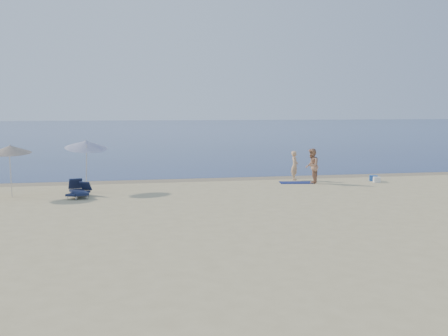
# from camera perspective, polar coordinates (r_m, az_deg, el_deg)

# --- Properties ---
(ground) EXTENTS (160.00, 160.00, 0.00)m
(ground) POSITION_cam_1_polar(r_m,az_deg,el_deg) (13.70, 18.38, -11.04)
(ground) COLOR tan
(ground) RESTS_ON ground
(sea) EXTENTS (240.00, 160.00, 0.01)m
(sea) POSITION_cam_1_polar(r_m,az_deg,el_deg) (111.53, -8.58, 3.95)
(sea) COLOR #0C1C4A
(sea) RESTS_ON ground
(wet_sand_strip) EXTENTS (240.00, 1.60, 0.00)m
(wet_sand_strip) POSITION_cam_1_polar(r_m,az_deg,el_deg) (31.63, 0.36, -1.13)
(wet_sand_strip) COLOR #847254
(wet_sand_strip) RESTS_ON ground
(person_left) EXTENTS (0.61, 0.70, 1.62)m
(person_left) POSITION_cam_1_polar(r_m,az_deg,el_deg) (31.29, 7.19, 0.24)
(person_left) COLOR tan
(person_left) RESTS_ON ground
(person_right) EXTENTS (1.05, 1.13, 1.85)m
(person_right) POSITION_cam_1_polar(r_m,az_deg,el_deg) (30.08, 8.91, 0.20)
(person_right) COLOR tan
(person_right) RESTS_ON ground
(beach_towel) EXTENTS (1.83, 1.21, 0.03)m
(beach_towel) POSITION_cam_1_polar(r_m,az_deg,el_deg) (30.26, 7.29, -1.48)
(beach_towel) COLOR #101950
(beach_towel) RESTS_ON ground
(white_bag) EXTENTS (0.40, 0.36, 0.29)m
(white_bag) POSITION_cam_1_polar(r_m,az_deg,el_deg) (31.30, 15.26, -1.15)
(white_bag) COLOR white
(white_bag) RESTS_ON ground
(blue_cooler) EXTENTS (0.52, 0.46, 0.31)m
(blue_cooler) POSITION_cam_1_polar(r_m,az_deg,el_deg) (31.86, 14.94, -1.00)
(blue_cooler) COLOR blue
(blue_cooler) RESTS_ON ground
(umbrella_near) EXTENTS (2.42, 2.44, 2.64)m
(umbrella_near) POSITION_cam_1_polar(r_m,az_deg,el_deg) (27.59, -13.84, 2.34)
(umbrella_near) COLOR silver
(umbrella_near) RESTS_ON ground
(umbrella_far) EXTENTS (2.00, 2.02, 2.45)m
(umbrella_far) POSITION_cam_1_polar(r_m,az_deg,el_deg) (26.83, -20.88, 1.79)
(umbrella_far) COLOR silver
(umbrella_far) RESTS_ON ground
(lounger_left) EXTENTS (0.98, 1.86, 0.78)m
(lounger_left) POSITION_cam_1_polar(r_m,az_deg,el_deg) (26.03, -14.59, -2.25)
(lounger_left) COLOR #141C38
(lounger_left) RESTS_ON ground
(lounger_right) EXTENTS (1.14, 1.55, 0.66)m
(lounger_right) POSITION_cam_1_polar(r_m,az_deg,el_deg) (25.92, -14.47, -2.38)
(lounger_right) COLOR #141C39
(lounger_right) RESTS_ON ground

